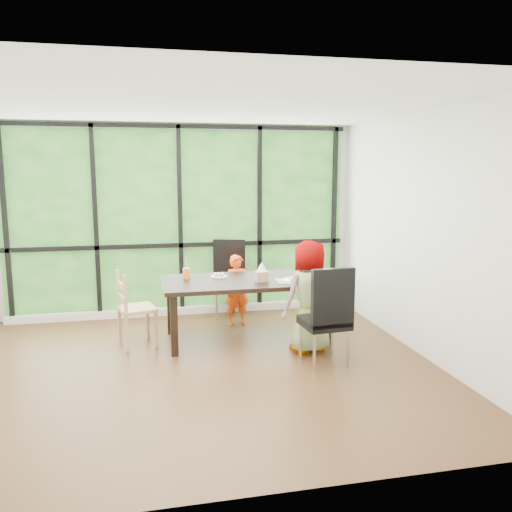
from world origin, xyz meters
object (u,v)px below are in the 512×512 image
tissue_box (262,276)px  dining_table (246,309)px  plate_near (292,280)px  green_cup (317,276)px  child_toddler (237,290)px  chair_end_beech (137,309)px  plate_far (219,276)px  orange_cup (186,273)px  child_older (307,297)px  chair_interior_leather (324,315)px  chair_window_leather (230,279)px

tissue_box → dining_table: bearing=137.0°
plate_near → green_cup: size_ratio=2.01×
child_toddler → tissue_box: 0.85m
chair_end_beech → plate_far: (1.00, 0.18, 0.31)m
dining_table → tissue_box: (0.16, -0.15, 0.44)m
orange_cup → dining_table: bearing=-15.5°
green_cup → orange_cup: bearing=162.7°
chair_end_beech → plate_near: 1.87m
green_cup → tissue_box: size_ratio=0.91×
child_older → orange_cup: size_ratio=9.89×
child_older → plate_near: size_ratio=4.90×
tissue_box → child_older: bearing=-44.6°
dining_table → green_cup: 0.96m
dining_table → tissue_box: 0.49m
green_cup → chair_interior_leather: bearing=-102.4°
dining_table → tissue_box: bearing=-43.0°
chair_window_leather → chair_end_beech: chair_window_leather is taller
chair_end_beech → plate_far: 1.07m
child_toddler → tissue_box: (0.16, -0.76, 0.34)m
plate_far → chair_window_leather: bearing=72.2°
dining_table → green_cup: bearing=-18.8°
child_toddler → chair_end_beech: bearing=-162.3°
dining_table → orange_cup: bearing=164.5°
dining_table → chair_window_leather: bearing=91.8°
chair_window_leather → child_toddler: 0.43m
plate_far → green_cup: bearing=-23.8°
plate_far → chair_end_beech: bearing=-169.7°
green_cup → tissue_box: bearing=168.9°
dining_table → plate_far: bearing=144.5°
chair_end_beech → child_older: bearing=-122.4°
dining_table → orange_cup: (-0.70, 0.19, 0.44)m
plate_far → plate_near: plate_near is taller
plate_far → orange_cup: 0.41m
chair_window_leather → tissue_box: size_ratio=7.56×
plate_far → green_cup: size_ratio=1.59×
plate_far → tissue_box: size_ratio=1.45×
child_older → green_cup: 0.41m
chair_end_beech → plate_near: size_ratio=3.43×
child_older → tissue_box: bearing=-61.3°
plate_near → child_older: bearing=-79.5°
green_cup → plate_near: bearing=166.4°
dining_table → green_cup: (0.81, -0.28, 0.44)m
chair_window_leather → plate_near: chair_window_leather is taller
dining_table → chair_window_leather: 1.06m
plate_near → dining_table: bearing=158.4°
child_toddler → plate_near: child_toddler is taller
dining_table → chair_end_beech: (-1.30, 0.03, 0.08)m
dining_table → child_older: bearing=-44.2°
chair_end_beech → chair_window_leather: bearing=-66.2°
plate_far → orange_cup: size_ratio=1.59×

